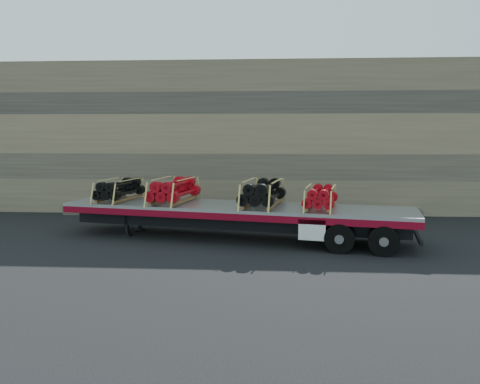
% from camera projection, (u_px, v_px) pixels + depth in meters
% --- Properties ---
extents(ground, '(120.00, 120.00, 0.00)m').
position_uv_depth(ground, '(245.00, 239.00, 16.61)').
color(ground, black).
rests_on(ground, ground).
extents(rock_wall, '(44.00, 3.00, 7.00)m').
position_uv_depth(rock_wall, '(252.00, 138.00, 22.61)').
color(rock_wall, '#7A6B54').
rests_on(rock_wall, ground).
extents(trailer, '(12.47, 4.75, 1.22)m').
position_uv_depth(trailer, '(235.00, 222.00, 16.47)').
color(trailer, '#A6A8AD').
rests_on(trailer, ground).
extents(bundle_front, '(1.46, 2.29, 0.75)m').
position_uv_depth(bundle_front, '(120.00, 190.00, 17.52)').
color(bundle_front, black).
rests_on(bundle_front, trailer).
extents(bundle_midfront, '(1.63, 2.56, 0.84)m').
position_uv_depth(bundle_midfront, '(174.00, 191.00, 16.94)').
color(bundle_midfront, '#A80914').
rests_on(bundle_midfront, trailer).
extents(bundle_midrear, '(1.67, 2.61, 0.86)m').
position_uv_depth(bundle_midrear, '(263.00, 194.00, 16.09)').
color(bundle_midrear, black).
rests_on(bundle_midrear, trailer).
extents(bundle_rear, '(1.39, 2.18, 0.71)m').
position_uv_depth(bundle_rear, '(321.00, 198.00, 15.59)').
color(bundle_rear, '#A80914').
rests_on(bundle_rear, trailer).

